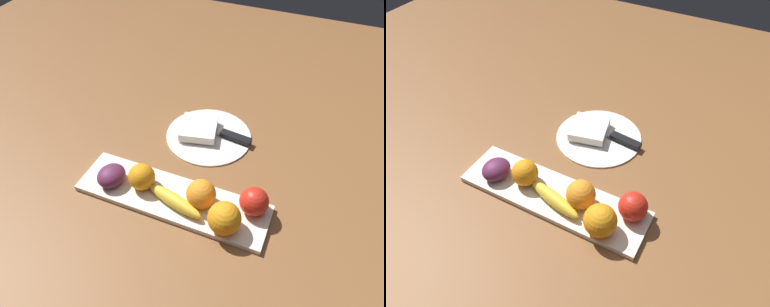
# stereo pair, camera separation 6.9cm
# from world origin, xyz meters

# --- Properties ---
(ground_plane) EXTENTS (2.40, 2.40, 0.00)m
(ground_plane) POSITION_xyz_m (0.00, 0.00, 0.00)
(ground_plane) COLOR brown
(fruit_tray) EXTENTS (0.47, 0.13, 0.01)m
(fruit_tray) POSITION_xyz_m (-0.02, -0.02, 0.01)
(fruit_tray) COLOR white
(fruit_tray) RESTS_ON ground_plane
(apple) EXTENTS (0.07, 0.07, 0.07)m
(apple) POSITION_xyz_m (-0.21, -0.05, 0.05)
(apple) COLOR red
(apple) RESTS_ON fruit_tray
(banana) EXTENTS (0.16, 0.07, 0.03)m
(banana) POSITION_xyz_m (-0.04, -0.00, 0.03)
(banana) COLOR yellow
(banana) RESTS_ON fruit_tray
(orange_near_apple) EXTENTS (0.07, 0.07, 0.07)m
(orange_near_apple) POSITION_xyz_m (-0.17, 0.02, 0.05)
(orange_near_apple) COLOR orange
(orange_near_apple) RESTS_ON fruit_tray
(orange_near_banana) EXTENTS (0.07, 0.07, 0.07)m
(orange_near_banana) POSITION_xyz_m (0.06, -0.02, 0.05)
(orange_near_banana) COLOR orange
(orange_near_banana) RESTS_ON fruit_tray
(orange_center) EXTENTS (0.07, 0.07, 0.07)m
(orange_center) POSITION_xyz_m (-0.09, -0.03, 0.05)
(orange_center) COLOR orange
(orange_center) RESTS_ON fruit_tray
(grape_bunch) EXTENTS (0.08, 0.08, 0.05)m
(grape_bunch) POSITION_xyz_m (0.13, -0.01, 0.04)
(grape_bunch) COLOR #5B2447
(grape_bunch) RESTS_ON fruit_tray
(dinner_plate) EXTENTS (0.24, 0.24, 0.01)m
(dinner_plate) POSITION_xyz_m (-0.02, -0.27, 0.00)
(dinner_plate) COLOR white
(dinner_plate) RESTS_ON ground_plane
(folded_napkin) EXTENTS (0.12, 0.13, 0.02)m
(folded_napkin) POSITION_xyz_m (0.01, -0.27, 0.02)
(folded_napkin) COLOR white
(folded_napkin) RESTS_ON dinner_plate
(knife) EXTENTS (0.18, 0.04, 0.01)m
(knife) POSITION_xyz_m (-0.09, -0.28, 0.01)
(knife) COLOR silver
(knife) RESTS_ON dinner_plate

